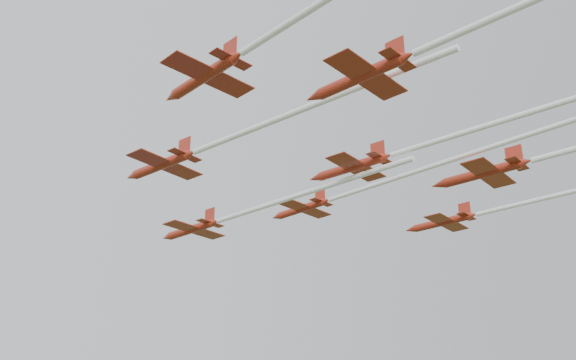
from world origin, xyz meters
name	(u,v)px	position (x,y,z in m)	size (l,w,h in m)	color
jet_lead	(230,217)	(0.72, 17.72, 55.37)	(20.65, 40.57, 2.89)	#A12718
jet_row2_left	(211,145)	(-7.14, 1.38, 57.63)	(22.64, 41.19, 2.93)	#A12718
jet_row2_right	(400,177)	(16.09, -1.57, 56.53)	(26.05, 57.95, 2.53)	#A12718
jet_row3_left	(318,5)	(-6.68, -25.31, 58.20)	(23.72, 57.01, 2.76)	#A12718
jet_row3_mid	(457,135)	(15.41, -13.71, 56.52)	(27.66, 50.97, 2.72)	#A12718
jet_row4_left	(465,30)	(4.23, -29.40, 56.19)	(22.06, 44.65, 2.74)	#A12718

